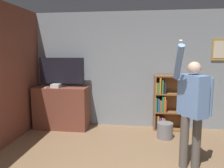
% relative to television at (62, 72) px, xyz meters
% --- Properties ---
extents(wall_back, '(6.79, 0.09, 2.70)m').
position_rel_television_xyz_m(wall_back, '(1.71, 0.30, 0.03)').
color(wall_back, gray).
rests_on(wall_back, ground_plane).
extents(tv_ledge, '(1.23, 0.53, 0.97)m').
position_rel_television_xyz_m(tv_ledge, '(-0.00, -0.07, -0.84)').
color(tv_ledge, brown).
rests_on(tv_ledge, ground_plane).
extents(television, '(1.06, 0.22, 0.67)m').
position_rel_television_xyz_m(television, '(0.00, 0.00, 0.00)').
color(television, black).
rests_on(television, tv_ledge).
extents(game_console, '(0.19, 0.20, 0.08)m').
position_rel_television_xyz_m(game_console, '(-0.09, -0.16, -0.31)').
color(game_console, white).
rests_on(game_console, tv_ledge).
extents(remote_loose, '(0.05, 0.14, 0.02)m').
position_rel_television_xyz_m(remote_loose, '(-0.29, -0.24, -0.34)').
color(remote_loose, white).
rests_on(remote_loose, tv_ledge).
extents(bookshelf, '(0.72, 0.28, 1.26)m').
position_rel_television_xyz_m(bookshelf, '(2.41, 0.12, -0.71)').
color(bookshelf, brown).
rests_on(bookshelf, ground_plane).
extents(person, '(0.57, 0.55, 1.94)m').
position_rel_television_xyz_m(person, '(2.59, -1.57, -0.33)').
color(person, '#56514C').
rests_on(person, ground_plane).
extents(waste_bin, '(0.32, 0.32, 0.33)m').
position_rel_television_xyz_m(waste_bin, '(2.34, -0.42, -1.16)').
color(waste_bin, gray).
rests_on(waste_bin, ground_plane).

